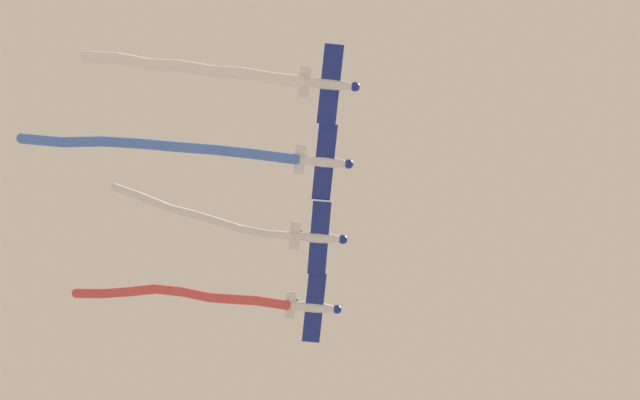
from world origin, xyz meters
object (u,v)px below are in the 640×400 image
airplane_lead (330,84)px  airplane_left_wing (324,162)px  airplane_right_wing (319,238)px  airplane_slot (314,307)px

airplane_lead → airplane_left_wing: bearing=88.0°
airplane_lead → airplane_right_wing: 13.13m
airplane_lead → airplane_left_wing: 6.57m
airplane_left_wing → airplane_slot: size_ratio=1.00×
airplane_right_wing → airplane_slot: (4.51, -4.78, 0.30)m
airplane_left_wing → airplane_right_wing: (4.51, -4.77, -0.30)m
airplane_lead → airplane_left_wing: airplane_left_wing is taller
airplane_right_wing → airplane_slot: 6.58m
airplane_lead → airplane_left_wing: (4.51, -4.77, 0.30)m
airplane_slot → airplane_left_wing: bearing=-91.8°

